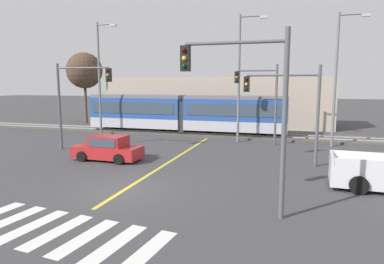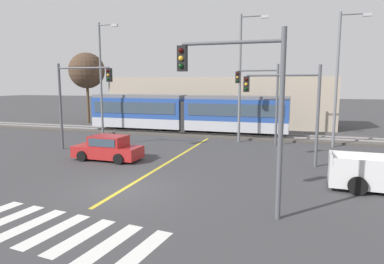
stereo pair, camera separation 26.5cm
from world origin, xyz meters
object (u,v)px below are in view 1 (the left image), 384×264
(sedan_crossing, at_px, (108,149))
(traffic_light_near_right, at_px, (249,95))
(traffic_light_far_right, at_px, (262,93))
(traffic_light_mid_left, at_px, (76,92))
(light_rail_tram, at_px, (185,112))
(street_lamp_west, at_px, (101,74))
(street_lamp_east, at_px, (338,73))
(bare_tree_far_west, at_px, (84,71))
(street_lamp_centre, at_px, (241,72))
(traffic_light_mid_right, at_px, (291,100))

(sedan_crossing, relative_size, traffic_light_near_right, 0.65)
(traffic_light_far_right, relative_size, traffic_light_mid_left, 1.01)
(light_rail_tram, bearing_deg, street_lamp_west, -158.43)
(traffic_light_far_right, bearing_deg, street_lamp_west, 176.80)
(street_lamp_east, bearing_deg, bare_tree_far_west, 163.10)
(light_rail_tram, relative_size, traffic_light_mid_left, 3.05)
(light_rail_tram, height_order, street_lamp_west, street_lamp_west)
(traffic_light_mid_left, relative_size, street_lamp_east, 0.63)
(bare_tree_far_west, bearing_deg, sedan_crossing, -52.93)
(street_lamp_centre, bearing_deg, street_lamp_west, 179.25)
(traffic_light_near_right, bearing_deg, traffic_light_far_right, 93.47)
(sedan_crossing, bearing_deg, traffic_light_mid_left, 148.57)
(traffic_light_far_right, bearing_deg, traffic_light_near_right, -86.53)
(street_lamp_centre, bearing_deg, street_lamp_east, -0.43)
(street_lamp_west, height_order, street_lamp_east, street_lamp_west)
(sedan_crossing, distance_m, bare_tree_far_west, 21.94)
(traffic_light_mid_right, relative_size, bare_tree_far_west, 0.69)
(traffic_light_far_right, height_order, street_lamp_west, street_lamp_west)
(light_rail_tram, height_order, bare_tree_far_west, bare_tree_far_west)
(traffic_light_mid_right, bearing_deg, street_lamp_west, 156.67)
(light_rail_tram, bearing_deg, traffic_light_near_right, -65.78)
(traffic_light_far_right, bearing_deg, street_lamp_centre, 159.61)
(traffic_light_near_right, bearing_deg, street_lamp_east, 73.70)
(street_lamp_west, bearing_deg, traffic_light_mid_left, -71.89)
(traffic_light_mid_left, bearing_deg, sedan_crossing, -31.43)
(street_lamp_west, bearing_deg, street_lamp_centre, -0.75)
(light_rail_tram, relative_size, street_lamp_east, 1.91)
(light_rail_tram, xyz_separation_m, traffic_light_mid_right, (9.51, -9.90, 1.71))
(traffic_light_mid_right, height_order, street_lamp_east, street_lamp_east)
(street_lamp_west, relative_size, street_lamp_east, 1.03)
(traffic_light_mid_right, distance_m, bare_tree_far_west, 27.97)
(light_rail_tram, xyz_separation_m, traffic_light_mid_left, (-4.77, -9.64, 2.04))
(traffic_light_near_right, xyz_separation_m, street_lamp_east, (4.47, 15.27, 1.15))
(traffic_light_mid_left, bearing_deg, traffic_light_far_right, 26.64)
(traffic_light_mid_left, xyz_separation_m, bare_tree_far_west, (-9.20, 14.75, 2.07))
(street_lamp_east, bearing_deg, traffic_light_mid_right, -114.68)
(street_lamp_centre, xyz_separation_m, bare_tree_far_west, (-19.59, 8.05, 0.58))
(traffic_light_mid_left, xyz_separation_m, street_lamp_centre, (10.39, 6.70, 1.49))
(light_rail_tram, relative_size, bare_tree_far_west, 2.24)
(traffic_light_near_right, height_order, street_lamp_centre, street_lamp_centre)
(street_lamp_east, height_order, bare_tree_far_west, street_lamp_east)
(traffic_light_mid_left, bearing_deg, street_lamp_east, 20.86)
(sedan_crossing, xyz_separation_m, traffic_light_far_right, (8.49, 8.27, 3.29))
(street_lamp_west, distance_m, street_lamp_centre, 12.64)
(traffic_light_mid_left, distance_m, street_lamp_east, 18.73)
(light_rail_tram, distance_m, sedan_crossing, 11.98)
(traffic_light_mid_right, bearing_deg, light_rail_tram, 133.85)
(traffic_light_near_right, bearing_deg, traffic_light_mid_right, 81.22)
(traffic_light_far_right, bearing_deg, sedan_crossing, -135.75)
(traffic_light_mid_left, height_order, bare_tree_far_west, bare_tree_far_west)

